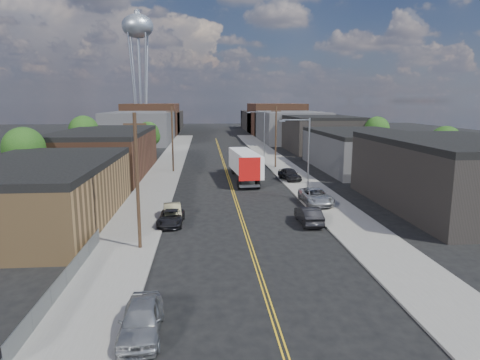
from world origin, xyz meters
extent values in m
plane|color=black|center=(0.00, 60.00, 0.00)|extent=(260.00, 260.00, 0.00)
cube|color=gold|center=(0.00, 45.00, 0.01)|extent=(0.32, 120.00, 0.01)
cube|color=slate|center=(-9.50, 45.00, 0.07)|extent=(5.00, 140.00, 0.15)
cube|color=slate|center=(9.50, 45.00, 0.07)|extent=(5.00, 140.00, 0.15)
cube|color=brown|center=(-18.00, 18.00, 2.50)|extent=(12.00, 22.00, 5.00)
cube|color=black|center=(-18.00, 18.00, 5.30)|extent=(12.00, 22.00, 0.60)
cube|color=#492C1D|center=(-18.00, 44.00, 3.00)|extent=(12.00, 26.00, 6.00)
cube|color=black|center=(-18.00, 44.00, 6.30)|extent=(12.00, 26.00, 0.60)
cube|color=black|center=(22.00, 20.00, 3.25)|extent=(14.00, 22.00, 6.50)
cube|color=black|center=(22.00, 20.00, 6.80)|extent=(14.00, 22.00, 0.60)
cube|color=navy|center=(15.20, 20.00, 3.60)|extent=(0.30, 20.00, 0.80)
cube|color=#3D3D3F|center=(22.00, 46.00, 2.75)|extent=(14.00, 24.00, 5.50)
cube|color=black|center=(22.00, 46.00, 5.80)|extent=(14.00, 24.00, 0.60)
cube|color=black|center=(22.00, 72.00, 3.50)|extent=(14.00, 22.00, 7.00)
cube|color=black|center=(22.00, 72.00, 7.30)|extent=(14.00, 22.00, 0.60)
cube|color=#3D3D3F|center=(-20.00, 95.00, 4.00)|extent=(16.00, 30.00, 8.00)
cube|color=#3D3D3F|center=(20.00, 95.00, 4.00)|extent=(16.00, 30.00, 8.00)
cube|color=#492C1D|center=(-20.00, 120.00, 5.00)|extent=(16.00, 26.00, 10.00)
cube|color=#492C1D|center=(20.00, 120.00, 5.00)|extent=(16.00, 26.00, 10.00)
cube|color=black|center=(-20.00, 140.00, 3.50)|extent=(16.00, 40.00, 7.00)
cube|color=black|center=(20.00, 140.00, 3.50)|extent=(16.00, 40.00, 7.00)
cylinder|color=gray|center=(-22.00, 110.00, 15.00)|extent=(0.80, 0.80, 30.00)
cylinder|color=gray|center=(-23.76, 108.24, 15.00)|extent=(1.94, 1.94, 29.98)
cylinder|color=gray|center=(-20.24, 108.24, 15.00)|extent=(1.94, 1.94, 29.98)
cylinder|color=gray|center=(-23.76, 111.76, 15.00)|extent=(1.94, 1.94, 29.98)
cylinder|color=gray|center=(-20.24, 111.76, 15.00)|extent=(1.94, 1.94, 29.98)
ellipsoid|color=#9EA8B2|center=(-22.00, 110.00, 32.00)|extent=(9.00, 9.00, 6.75)
cylinder|color=#9EA8B2|center=(-22.00, 110.00, 35.60)|extent=(1.60, 1.60, 1.20)
cone|color=#9EA8B2|center=(-22.00, 110.00, 36.50)|extent=(1.80, 1.80, 0.80)
cylinder|color=gray|center=(8.00, 25.00, 4.50)|extent=(0.18, 0.18, 9.00)
cylinder|color=gray|center=(6.50, 25.00, 8.80)|extent=(3.00, 0.12, 0.12)
cube|color=gray|center=(5.00, 25.00, 8.70)|extent=(0.60, 0.25, 0.18)
cylinder|color=gray|center=(8.00, 60.00, 4.50)|extent=(0.18, 0.18, 9.00)
cylinder|color=gray|center=(6.50, 60.00, 8.80)|extent=(3.00, 0.12, 0.12)
cube|color=gray|center=(5.00, 60.00, 8.70)|extent=(0.60, 0.25, 0.18)
cylinder|color=black|center=(-8.20, 10.00, 5.00)|extent=(0.26, 0.26, 10.00)
cube|color=black|center=(-8.20, 10.00, 9.20)|extent=(1.60, 0.12, 0.12)
cylinder|color=black|center=(-8.20, 45.00, 5.00)|extent=(0.26, 0.26, 10.00)
cube|color=black|center=(-8.20, 45.00, 9.20)|extent=(1.60, 0.12, 0.12)
cylinder|color=black|center=(8.20, 48.00, 5.00)|extent=(0.26, 0.26, 10.00)
cube|color=black|center=(8.20, 48.00, 9.20)|extent=(1.60, 0.12, 0.12)
cube|color=slate|center=(-11.50, 3.50, 0.60)|extent=(0.02, 16.00, 1.20)
cube|color=slate|center=(-11.50, 3.50, 1.20)|extent=(0.05, 16.00, 0.05)
cylinder|color=black|center=(-24.00, 30.00, 2.12)|extent=(0.36, 0.36, 4.25)
sphere|color=#14330D|center=(-24.00, 30.00, 5.53)|extent=(4.76, 4.76, 4.76)
sphere|color=#14330D|center=(-23.40, 30.30, 4.68)|extent=(3.74, 3.74, 3.74)
sphere|color=#14330D|center=(-24.50, 29.60, 4.93)|extent=(3.40, 3.40, 3.40)
cylinder|color=black|center=(-24.00, 55.00, 2.25)|extent=(0.36, 0.36, 4.50)
sphere|color=#14330D|center=(-24.00, 55.00, 5.85)|extent=(5.04, 5.04, 5.04)
sphere|color=#14330D|center=(-23.40, 55.30, 4.95)|extent=(3.96, 3.96, 3.96)
sphere|color=#14330D|center=(-24.50, 54.60, 5.22)|extent=(3.60, 3.60, 3.60)
cylinder|color=black|center=(-14.00, 62.00, 1.88)|extent=(0.36, 0.36, 3.75)
sphere|color=#14330D|center=(-14.00, 62.00, 4.88)|extent=(4.20, 4.20, 4.20)
sphere|color=#14330D|center=(-13.40, 62.30, 4.12)|extent=(3.30, 3.30, 3.30)
sphere|color=#14330D|center=(-14.50, 61.60, 4.35)|extent=(3.00, 3.00, 3.00)
cylinder|color=black|center=(30.00, 36.00, 2.00)|extent=(0.36, 0.36, 4.00)
sphere|color=#14330D|center=(30.00, 36.00, 5.20)|extent=(4.48, 4.48, 4.48)
sphere|color=#14330D|center=(30.60, 36.30, 4.40)|extent=(3.52, 3.52, 3.52)
sphere|color=#14330D|center=(29.50, 35.60, 4.64)|extent=(3.20, 3.20, 3.20)
cylinder|color=black|center=(30.00, 60.00, 2.12)|extent=(0.36, 0.36, 4.25)
sphere|color=#14330D|center=(30.00, 60.00, 5.53)|extent=(4.76, 4.76, 4.76)
sphere|color=#14330D|center=(30.60, 60.30, 4.68)|extent=(3.74, 3.74, 3.74)
sphere|color=#14330D|center=(29.50, 59.60, 4.93)|extent=(3.40, 3.40, 3.40)
cube|color=silver|center=(2.08, 36.43, 2.64)|extent=(3.70, 12.38, 2.85)
cube|color=#A20E0C|center=(2.08, 30.33, 2.64)|extent=(2.66, 0.35, 2.87)
cube|color=gray|center=(2.08, 30.33, 0.56)|extent=(2.55, 0.82, 0.25)
cube|color=black|center=(2.08, 43.94, 1.57)|extent=(2.81, 3.46, 3.15)
cylinder|color=black|center=(2.08, 31.73, 0.51)|extent=(2.72, 1.24, 1.02)
cylinder|color=black|center=(2.08, 43.94, 0.51)|extent=(2.62, 1.23, 1.02)
imported|color=#999B9E|center=(-6.40, -2.00, 0.81)|extent=(2.05, 4.79, 1.61)
imported|color=#91875F|center=(-6.40, 18.00, 0.72)|extent=(2.03, 4.52, 1.44)
imported|color=black|center=(-6.40, 16.21, 0.65)|extent=(2.31, 4.72, 1.29)
imported|color=black|center=(5.81, 15.52, 0.79)|extent=(1.70, 4.83, 1.59)
imported|color=#A8ABAE|center=(8.20, 22.25, 0.97)|extent=(2.79, 5.91, 1.63)
imported|color=black|center=(8.20, 36.13, 0.97)|extent=(2.88, 5.10, 1.64)
imported|color=black|center=(3.17, 50.10, 0.76)|extent=(3.24, 5.78, 1.53)
camera|label=1|loc=(-3.35, -20.65, 10.78)|focal=32.00mm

